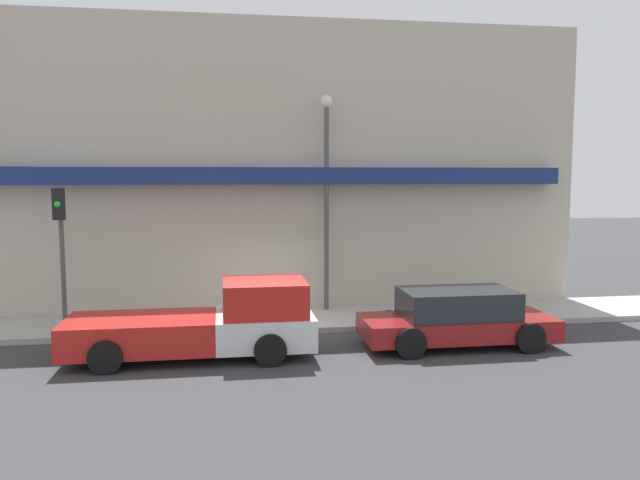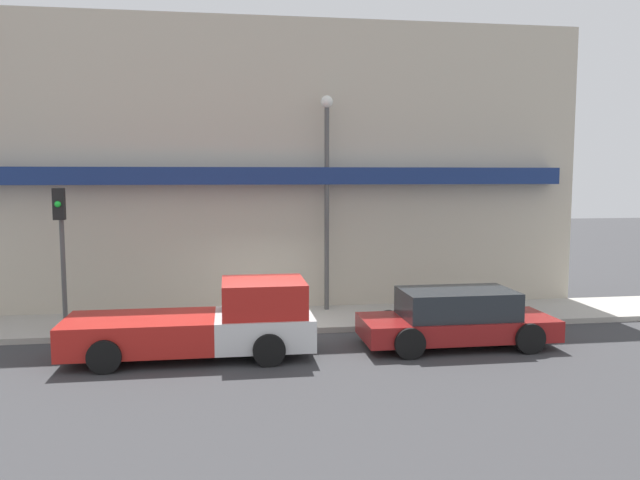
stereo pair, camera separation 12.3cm
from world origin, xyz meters
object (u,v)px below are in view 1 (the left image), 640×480
at_px(traffic_light, 61,233).
at_px(street_lamp, 327,179).
at_px(pickup_truck, 209,324).
at_px(parked_car, 457,318).
at_px(fire_hydrant, 258,314).

bearing_deg(traffic_light, street_lamp, 11.75).
distance_m(street_lamp, traffic_light, 7.36).
bearing_deg(pickup_truck, street_lamp, 50.54).
height_order(street_lamp, traffic_light, street_lamp).
xyz_separation_m(parked_car, street_lamp, (-2.57, 3.88, 3.33)).
relative_size(fire_hydrant, street_lamp, 0.10).
distance_m(fire_hydrant, street_lamp, 4.49).
xyz_separation_m(pickup_truck, parked_car, (5.93, 0.00, -0.08)).
relative_size(fire_hydrant, traffic_light, 0.18).
bearing_deg(parked_car, pickup_truck, -179.14).
xyz_separation_m(fire_hydrant, street_lamp, (2.13, 1.76, 3.54)).
bearing_deg(fire_hydrant, street_lamp, 39.46).
height_order(fire_hydrant, street_lamp, street_lamp).
bearing_deg(street_lamp, pickup_truck, -130.87).
distance_m(pickup_truck, traffic_light, 4.83).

